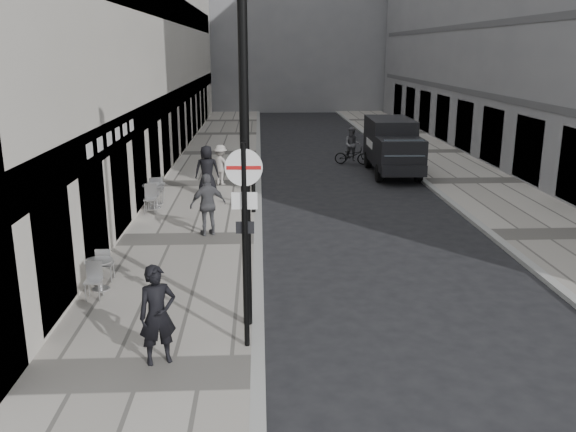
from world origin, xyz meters
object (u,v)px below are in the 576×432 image
object	(u,v)px
walking_man	(158,315)
cyclist	(352,150)
sign_post	(245,220)
lamppost	(244,133)
panel_van	(392,144)

from	to	relation	value
walking_man	cyclist	distance (m)	20.46
cyclist	walking_man	bearing A→B (deg)	-93.90
cyclist	sign_post	bearing A→B (deg)	-90.14
lamppost	panel_van	size ratio (longest dim) A/B	1.33
walking_man	sign_post	xyz separation A→B (m)	(1.52, 0.55, 1.53)
lamppost	panel_van	xyz separation A→B (m)	(6.20, 15.60, -2.59)
lamppost	panel_van	bearing A→B (deg)	68.31
lamppost	panel_van	distance (m)	16.98
sign_post	cyclist	world-z (taller)	sign_post
sign_post	cyclist	size ratio (longest dim) A/B	2.10
sign_post	cyclist	distance (m)	19.60
walking_man	lamppost	xyz separation A→B (m)	(1.52, 1.49, 2.93)
sign_post	lamppost	world-z (taller)	lamppost
lamppost	sign_post	bearing A→B (deg)	-90.00
panel_van	cyclist	xyz separation A→B (m)	(-1.43, 2.38, -0.65)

